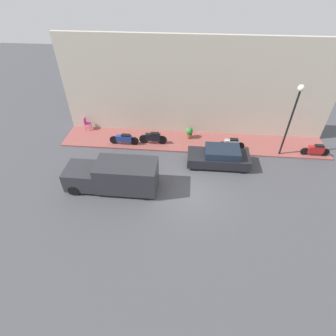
% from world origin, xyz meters
% --- Properties ---
extents(ground_plane, '(60.00, 60.00, 0.00)m').
position_xyz_m(ground_plane, '(0.00, 0.00, 0.00)').
color(ground_plane, '#47474C').
extents(sidewalk, '(2.64, 18.99, 0.10)m').
position_xyz_m(sidewalk, '(5.19, 0.00, 0.05)').
color(sidewalk, '#934C47').
rests_on(sidewalk, ground_plane).
extents(building_facade, '(0.30, 18.99, 7.00)m').
position_xyz_m(building_facade, '(6.66, 0.00, 3.50)').
color(building_facade, beige).
rests_on(building_facade, ground_plane).
extents(parked_car, '(1.63, 3.98, 1.31)m').
position_xyz_m(parked_car, '(2.72, -1.74, 0.63)').
color(parked_car, black).
rests_on(parked_car, ground_plane).
extents(delivery_van, '(1.81, 5.29, 1.85)m').
position_xyz_m(delivery_van, '(-0.02, 4.50, 0.94)').
color(delivery_van, '#2D2D33').
rests_on(delivery_van, ground_plane).
extents(motorcycle_black, '(0.30, 2.00, 0.90)m').
position_xyz_m(motorcycle_black, '(4.68, 2.84, 0.59)').
color(motorcycle_black, black).
rests_on(motorcycle_black, sidewalk).
extents(motorcycle_blue, '(0.30, 2.10, 0.82)m').
position_xyz_m(motorcycle_blue, '(4.39, 4.89, 0.55)').
color(motorcycle_blue, navy).
rests_on(motorcycle_blue, sidewalk).
extents(scooter_silver, '(0.30, 1.84, 0.85)m').
position_xyz_m(scooter_silver, '(4.47, -2.70, 0.55)').
color(scooter_silver, '#B7B7BF').
rests_on(scooter_silver, sidewalk).
extents(motorcycle_red, '(0.30, 1.90, 0.82)m').
position_xyz_m(motorcycle_red, '(4.26, -8.32, 0.54)').
color(motorcycle_red, '#B21E1E').
rests_on(motorcycle_red, sidewalk).
extents(streetlamp, '(0.40, 0.40, 4.90)m').
position_xyz_m(streetlamp, '(4.21, -6.00, 3.56)').
color(streetlamp, black).
rests_on(streetlamp, sidewalk).
extents(potted_plant, '(0.53, 0.53, 0.83)m').
position_xyz_m(potted_plant, '(5.67, 0.28, 0.54)').
color(potted_plant, brown).
rests_on(potted_plant, sidewalk).
extents(cafe_chair, '(0.40, 0.40, 0.99)m').
position_xyz_m(cafe_chair, '(6.15, 8.22, 0.67)').
color(cafe_chair, '#D8338C').
rests_on(cafe_chair, sidewalk).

